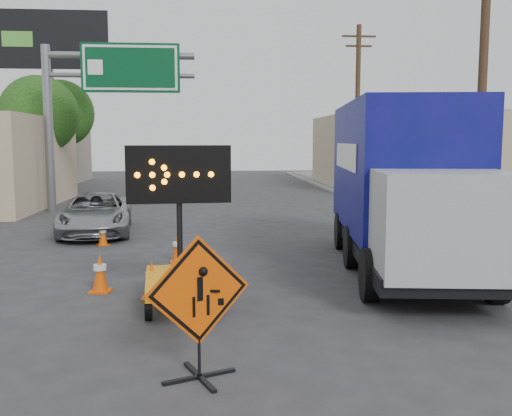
{
  "coord_description": "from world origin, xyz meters",
  "views": [
    {
      "loc": [
        0.03,
        -6.26,
        2.94
      ],
      "look_at": [
        0.88,
        3.98,
        1.72
      ],
      "focal_mm": 40.0,
      "sensor_mm": 36.0,
      "label": 1
    }
  ],
  "objects": [
    {
      "name": "ground",
      "position": [
        0.0,
        0.0,
        0.0
      ],
      "size": [
        100.0,
        100.0,
        0.0
      ],
      "primitive_type": "plane",
      "color": "#2D2D30",
      "rests_on": "ground"
    },
    {
      "name": "curb_right",
      "position": [
        7.2,
        15.0,
        0.06
      ],
      "size": [
        0.4,
        60.0,
        0.12
      ],
      "primitive_type": "cube",
      "color": "gray",
      "rests_on": "ground"
    },
    {
      "name": "sidewalk_right",
      "position": [
        9.5,
        15.0,
        0.07
      ],
      "size": [
        4.0,
        60.0,
        0.15
      ],
      "primitive_type": "cube",
      "color": "gray",
      "rests_on": "ground"
    },
    {
      "name": "building_right_far",
      "position": [
        13.0,
        30.0,
        2.3
      ],
      "size": [
        10.0,
        14.0,
        4.6
      ],
      "primitive_type": "cube",
      "color": "tan",
      "rests_on": "ground"
    },
    {
      "name": "highway_gantry",
      "position": [
        -4.43,
        17.96,
        5.07
      ],
      "size": [
        6.18,
        0.38,
        6.9
      ],
      "color": "slate",
      "rests_on": "ground"
    },
    {
      "name": "billboard",
      "position": [
        -8.35,
        25.87,
        7.35
      ],
      "size": [
        6.1,
        0.54,
        9.85
      ],
      "color": "slate",
      "rests_on": "ground"
    },
    {
      "name": "utility_pole_near",
      "position": [
        8.0,
        10.0,
        4.68
      ],
      "size": [
        1.8,
        0.26,
        9.0
      ],
      "color": "#402D1B",
      "rests_on": "ground"
    },
    {
      "name": "utility_pole_far",
      "position": [
        8.0,
        24.0,
        4.68
      ],
      "size": [
        1.8,
        0.26,
        9.0
      ],
      "color": "#402D1B",
      "rests_on": "ground"
    },
    {
      "name": "tree_left_near",
      "position": [
        -8.0,
        22.0,
        4.16
      ],
      "size": [
        3.71,
        3.71,
        6.03
      ],
      "color": "#402D1B",
      "rests_on": "ground"
    },
    {
      "name": "tree_left_far",
      "position": [
        -9.0,
        30.0,
        4.6
      ],
      "size": [
        4.1,
        4.1,
        6.66
      ],
      "color": "#402D1B",
      "rests_on": "ground"
    },
    {
      "name": "construction_sign",
      "position": [
        -0.11,
        0.56,
        0.95
      ],
      "size": [
        1.27,
        0.91,
        1.8
      ],
      "rotation": [
        0.0,
        0.0,
        0.39
      ],
      "color": "black",
      "rests_on": "ground"
    },
    {
      "name": "arrow_board",
      "position": [
        -0.49,
        3.71,
        0.64
      ],
      "size": [
        1.81,
        2.1,
        2.86
      ],
      "rotation": [
        0.0,
        0.0,
        0.09
      ],
      "color": "orange",
      "rests_on": "ground"
    },
    {
      "name": "pickup_truck",
      "position": [
        -3.54,
        11.99,
        0.64
      ],
      "size": [
        2.64,
        4.83,
        1.28
      ],
      "primitive_type": "imported",
      "rotation": [
        0.0,
        0.0,
        0.11
      ],
      "color": "#9D9FA4",
      "rests_on": "ground"
    },
    {
      "name": "box_truck",
      "position": [
        4.42,
        6.31,
        1.73
      ],
      "size": [
        3.38,
        8.28,
        3.81
      ],
      "rotation": [
        0.0,
        0.0,
        -0.13
      ],
      "color": "black",
      "rests_on": "ground"
    },
    {
      "name": "cone_a",
      "position": [
        -1.04,
        4.26,
        0.36
      ],
      "size": [
        0.39,
        0.39,
        0.73
      ],
      "rotation": [
        0.0,
        0.0,
        -0.06
      ],
      "color": "#E34D04",
      "rests_on": "ground"
    },
    {
      "name": "cone_b",
      "position": [
        -2.1,
        4.82,
        0.38
      ],
      "size": [
        0.44,
        0.44,
        0.77
      ],
      "rotation": [
        0.0,
        0.0,
        -0.14
      ],
      "color": "#E34D04",
      "rests_on": "ground"
    },
    {
      "name": "cone_c",
      "position": [
        -0.74,
        7.47,
        0.35
      ],
      "size": [
        0.38,
        0.38,
        0.71
      ],
      "rotation": [
        0.0,
        0.0,
        0.06
      ],
      "color": "#E34D04",
      "rests_on": "ground"
    },
    {
      "name": "cone_d",
      "position": [
        -2.96,
        9.92,
        0.32
      ],
      "size": [
        0.43,
        0.43,
        0.64
      ],
      "rotation": [
        0.0,
        0.0,
        0.43
      ],
      "color": "#E34D04",
      "rests_on": "ground"
    }
  ]
}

